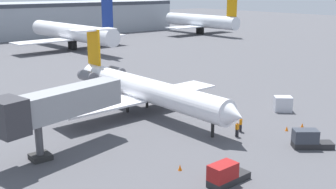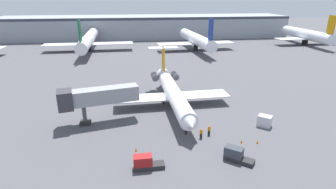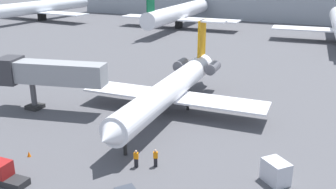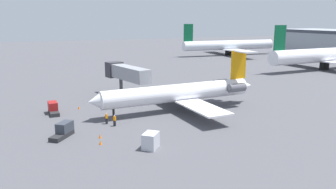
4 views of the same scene
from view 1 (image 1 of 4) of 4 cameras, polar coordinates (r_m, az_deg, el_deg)
ground_plane at (r=53.26m, az=-4.61°, el=-2.35°), size 400.00×400.00×0.10m
regional_jet at (r=51.89m, az=-3.57°, el=0.89°), size 23.30×30.97×9.81m
jet_bridge at (r=39.69m, az=-15.85°, el=-1.61°), size 13.82×5.85×6.47m
ground_crew_marshaller at (r=45.94m, az=10.18°, el=-4.16°), size 0.48×0.43×1.69m
ground_crew_loader at (r=44.34m, az=9.69°, el=-4.83°), size 0.44×0.34×1.69m
baggage_tug_lead at (r=43.18m, az=19.14°, el=-6.03°), size 3.99×3.60×1.90m
baggage_tug_trailing at (r=33.91m, az=8.09°, el=-11.12°), size 4.04×1.52×1.90m
cargo_container_uld at (r=54.73m, az=15.83°, el=-1.28°), size 2.70×2.65×1.95m
traffic_cone_near at (r=47.57m, az=16.35°, el=-4.61°), size 0.36×0.36×0.55m
traffic_cone_mid at (r=49.21m, az=18.35°, el=-4.13°), size 0.36×0.36×0.55m
traffic_cone_far at (r=36.21m, az=1.70°, el=-10.21°), size 0.36×0.36×0.55m
parked_airliner_centre at (r=108.92m, az=-13.33°, el=8.46°), size 31.16×36.88×13.64m
parked_airliner_east_mid at (r=143.51m, az=4.60°, el=10.24°), size 27.24×32.36×13.71m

